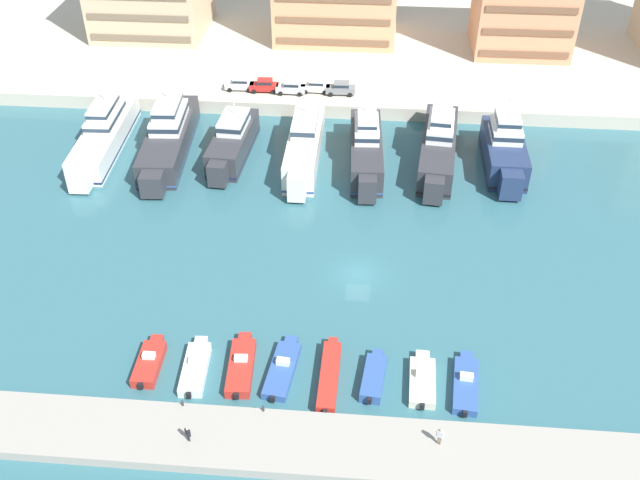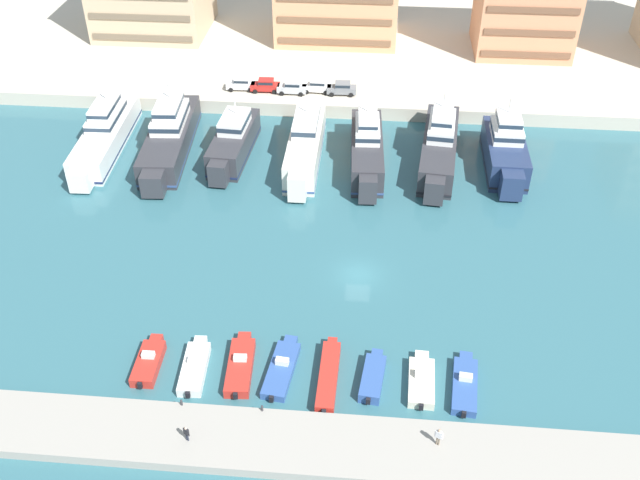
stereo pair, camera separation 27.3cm
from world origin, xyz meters
name	(u,v)px [view 2 (the right image)]	position (x,y,z in m)	size (l,w,h in m)	color
ground_plane	(358,274)	(0.00, 0.00, 0.00)	(400.00, 400.00, 0.00)	#336670
quay_promenade	(376,21)	(0.00, 68.08, 0.95)	(180.00, 70.00, 1.91)	beige
pier_dock	(346,448)	(0.00, -21.40, 0.45)	(120.00, 5.87, 0.90)	#9E998E
yacht_white_far_left	(105,133)	(-33.63, 22.77, 2.01)	(5.06, 21.80, 7.37)	white
yacht_charcoal_left	(170,135)	(-25.12, 22.60, 2.23)	(6.04, 22.07, 7.99)	#333338
yacht_charcoal_mid_left	(233,141)	(-16.85, 22.17, 1.99)	(4.80, 15.99, 6.69)	#333338
yacht_ivory_center_left	(305,144)	(-7.68, 21.94, 2.20)	(3.88, 19.95, 7.16)	silver
yacht_charcoal_center	(367,148)	(0.01, 21.49, 2.29)	(4.60, 18.37, 7.96)	#333338
yacht_charcoal_center_right	(439,145)	(8.96, 22.95, 2.31)	(5.82, 20.32, 8.13)	#333338
yacht_navy_mid_right	(505,150)	(16.94, 22.29, 2.40)	(4.74, 15.62, 8.36)	navy
motorboat_red_far_left	(149,362)	(-17.68, -13.97, 0.50)	(2.08, 6.01, 1.43)	red
motorboat_white_left	(195,367)	(-13.56, -14.20, 0.46)	(2.31, 6.83, 1.31)	white
motorboat_red_mid_left	(240,365)	(-9.64, -13.70, 0.49)	(2.47, 7.41, 1.41)	red
motorboat_blue_center_left	(282,368)	(-6.03, -13.63, 0.39)	(2.76, 7.52, 1.28)	#33569E
motorboat_red_center	(328,376)	(-1.92, -14.29, 0.55)	(1.65, 8.41, 1.10)	red
motorboat_blue_center_right	(373,377)	(1.87, -14.04, 0.50)	(2.29, 5.92, 1.00)	#33569E
motorboat_cream_mid_right	(421,381)	(6.00, -14.00, 0.44)	(2.35, 6.33, 1.41)	beige
motorboat_blue_right	(465,384)	(9.65, -14.06, 0.41)	(2.60, 7.11, 1.33)	#33569E
car_white_far_left	(241,83)	(-18.40, 37.05, 2.89)	(4.14, 2.00, 1.80)	white
car_red_left	(266,85)	(-14.90, 36.83, 2.89)	(4.15, 2.03, 1.80)	red
car_silver_mid_left	(292,87)	(-11.06, 36.47, 2.89)	(4.11, 1.93, 1.80)	#B7BCC1
car_white_center_left	(317,86)	(-7.60, 37.23, 2.89)	(4.15, 2.03, 1.80)	white
car_grey_center	(342,88)	(-4.06, 36.82, 2.89)	(4.16, 2.04, 1.80)	slate
pedestrian_near_edge	(186,433)	(-12.25, -22.06, 1.82)	(0.54, 0.38, 1.55)	#282D3D
pedestrian_mid_deck	(439,436)	(7.02, -20.73, 1.94)	(0.64, 0.40, 1.76)	#7A6B56
bollard_west	(181,402)	(-13.53, -18.71, 1.22)	(0.20, 0.20, 0.61)	#2D2D33
bollard_west_mid	(262,408)	(-6.92, -18.71, 1.22)	(0.20, 0.20, 0.61)	#2D2D33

